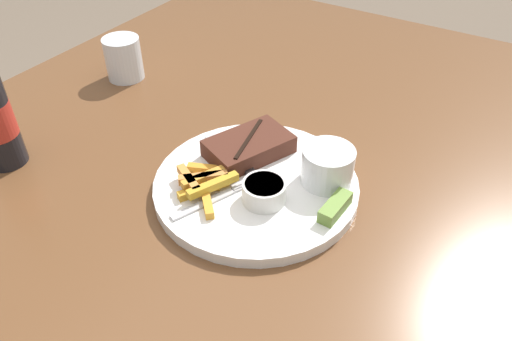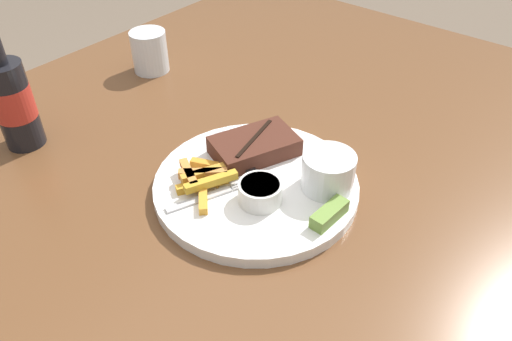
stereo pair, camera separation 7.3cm
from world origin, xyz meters
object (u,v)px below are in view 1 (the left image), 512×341
Objects in this scene: pickle_spear at (336,206)px; knife_utensil at (240,166)px; dinner_plate at (256,185)px; dipping_sauce_cup at (264,191)px; fork_utensil at (209,201)px; coleslaw_cup at (328,164)px; drinking_glass at (123,58)px; steak_portion at (249,146)px.

pickle_spear is 0.42× the size of knife_utensil.
pickle_spear reaches higher than knife_utensil.
dinner_plate is 0.13m from pickle_spear.
fork_utensil is (-0.04, 0.06, -0.02)m from dipping_sauce_cup.
coleslaw_cup is 0.51m from drinking_glass.
drinking_glass is at bearing 5.15° from knife_utensil.
drinking_glass reaches higher than pickle_spear.
dipping_sauce_cup is (-0.08, -0.08, 0.00)m from steak_portion.
coleslaw_cup is 0.50× the size of knife_utensil.
coleslaw_cup is (0.06, -0.09, 0.04)m from dinner_plate.
coleslaw_cup is at bearing -87.72° from steak_portion.
dinner_plate is 3.97× the size of coleslaw_cup.
coleslaw_cup is 0.91× the size of drinking_glass.
dinner_plate is 2.02× the size of steak_portion.
drinking_glass reaches higher than dipping_sauce_cup.
knife_utensil reaches higher than dinner_plate.
coleslaw_cup is 0.14m from knife_utensil.
pickle_spear is 0.17m from knife_utensil.
dinner_plate is 0.07m from steak_portion.
pickle_spear is 0.76× the size of drinking_glass.
dipping_sauce_cup is 0.08m from fork_utensil.
fork_utensil is at bearing 157.19° from dinner_plate.
pickle_spear is 0.50× the size of fork_utensil.
coleslaw_cup is 1.24× the size of dipping_sauce_cup.
fork_utensil is at bearing -173.92° from steak_portion.
fork_utensil is (-0.08, 0.16, -0.01)m from pickle_spear.
dipping_sauce_cup is (-0.03, -0.03, 0.03)m from dinner_plate.
drinking_glass is (0.16, 0.54, 0.01)m from pickle_spear.
knife_utensil is at bearing 58.43° from dipping_sauce_cup.
coleslaw_cup is (0.01, -0.13, 0.02)m from steak_portion.
drinking_glass is at bearing 67.00° from dipping_sauce_cup.
knife_utensil is (-0.04, 0.13, -0.03)m from coleslaw_cup.
knife_utensil is at bearing 71.19° from dinner_plate.
pickle_spear is (0.03, -0.10, -0.01)m from dipping_sauce_cup.
coleslaw_cup is at bearing -101.56° from drinking_glass.
dipping_sauce_cup is 0.08m from knife_utensil.
coleslaw_cup is 0.10m from dipping_sauce_cup.
pickle_spear is 0.57m from drinking_glass.
dinner_plate is at bearing -111.03° from drinking_glass.
dinner_plate is 0.08m from fork_utensil.
pickle_spear is (-0.05, -0.04, -0.02)m from coleslaw_cup.
drinking_glass is (0.16, 0.41, 0.03)m from dinner_plate.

